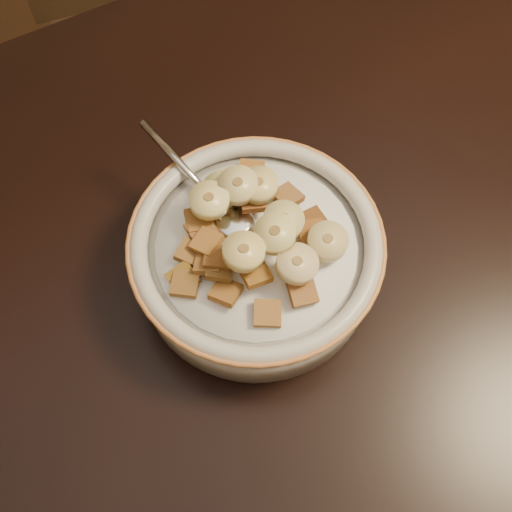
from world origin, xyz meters
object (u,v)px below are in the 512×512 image
table (471,286)px  cereal_bowl (256,260)px  spoon (230,219)px  chair (174,42)px

table → cereal_bowl: cereal_bowl is taller
cereal_bowl → spoon: spoon is taller
cereal_bowl → spoon: size_ratio=4.17×
chair → spoon: size_ratio=18.69×
table → chair: chair is taller
chair → spoon: chair is taller
cereal_bowl → table: bearing=-30.1°
table → spoon: size_ratio=30.63×
cereal_bowl → chair: bearing=74.4°
spoon → chair: bearing=-120.3°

